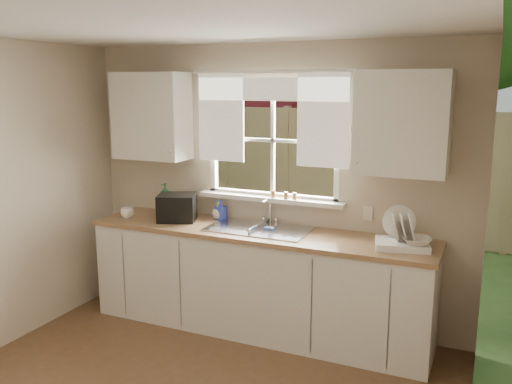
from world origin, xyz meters
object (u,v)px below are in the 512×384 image
at_px(dish_rack, 402,238).
at_px(black_appliance, 177,207).
at_px(cup, 127,213).
at_px(soap_bottle_a, 165,198).

height_order(dish_rack, black_appliance, dish_rack).
bearing_deg(cup, dish_rack, 0.48).
xyz_separation_m(dish_rack, soap_bottle_a, (-2.28, 0.21, 0.08)).
bearing_deg(cup, soap_bottle_a, 52.77).
distance_m(dish_rack, cup, 2.51).
bearing_deg(black_appliance, dish_rack, -22.49).
bearing_deg(dish_rack, black_appliance, 179.78).
distance_m(soap_bottle_a, black_appliance, 0.33).
distance_m(dish_rack, black_appliance, 2.03).
relative_size(dish_rack, black_appliance, 1.37).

